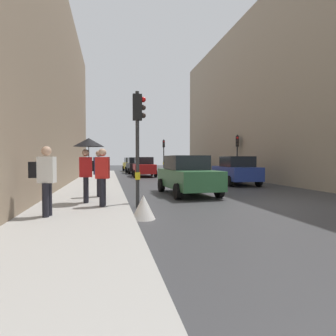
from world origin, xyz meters
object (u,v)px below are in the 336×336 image
pedestrian_with_grey_backpack (98,171)px  pedestrian_in_red_jacket (103,175)px  car_silver_hatchback (186,166)px  car_blue_van (236,170)px  traffic_light_near_left (138,128)px  car_green_estate (187,175)px  car_yellow_taxi (132,164)px  traffic_light_far_median (164,150)px  car_dark_suv (136,165)px  pedestrian_with_black_backpack (45,177)px  traffic_light_mid_street (237,148)px  car_red_sedan (144,167)px  warning_sign_triangle (144,207)px  pedestrian_with_umbrella (88,152)px

pedestrian_with_grey_backpack → pedestrian_in_red_jacket: (0.22, -2.23, -0.03)m
car_silver_hatchback → car_blue_van: bearing=-91.1°
car_blue_van → pedestrian_in_red_jacket: 10.93m
traffic_light_near_left → car_green_estate: traffic_light_near_left is taller
car_yellow_taxi → car_green_estate: (0.58, -24.18, 0.00)m
traffic_light_far_median → car_silver_hatchback: bearing=-69.9°
traffic_light_far_median → car_dark_suv: size_ratio=0.92×
car_green_estate → pedestrian_with_black_backpack: size_ratio=2.43×
traffic_light_mid_street → car_red_sedan: traffic_light_mid_street is taller
pedestrian_in_red_jacket → car_blue_van: bearing=43.1°
car_green_estate → pedestrian_in_red_jacket: size_ratio=2.43×
traffic_light_near_left → car_red_sedan: (2.18, 16.13, -1.75)m
car_yellow_taxi → pedestrian_with_grey_backpack: pedestrian_with_grey_backpack is taller
traffic_light_mid_street → pedestrian_with_black_backpack: 17.57m
car_red_sedan → car_blue_van: 10.20m
traffic_light_mid_street → pedestrian_with_grey_backpack: traffic_light_mid_street is taller
traffic_light_mid_street → pedestrian_in_red_jacket: 15.71m
car_yellow_taxi → car_dark_suv: same height
traffic_light_near_left → traffic_light_far_median: (5.52, 23.73, 0.07)m
car_blue_van → pedestrian_with_black_backpack: pedestrian_with_black_backpack is taller
car_dark_suv → pedestrian_with_black_backpack: (-4.51, -23.24, 0.29)m
traffic_light_near_left → pedestrian_in_red_jacket: 1.93m
car_silver_hatchback → car_dark_suv: (-5.09, 2.07, 0.00)m
traffic_light_far_median → car_green_estate: 21.02m
traffic_light_far_median → car_red_sedan: bearing=-113.7°
traffic_light_far_median → car_green_estate: traffic_light_far_median is taller
pedestrian_with_black_backpack → warning_sign_triangle: size_ratio=2.72×
car_blue_van → car_green_estate: bearing=-136.7°
car_red_sedan → car_dark_suv: bearing=92.1°
car_dark_suv → pedestrian_with_grey_backpack: (-3.34, -19.74, 0.29)m
car_yellow_taxi → pedestrian_in_red_jacket: (-3.09, -27.60, 0.25)m
car_blue_van → pedestrian_with_umbrella: pedestrian_with_umbrella is taller
car_blue_van → car_dark_suv: 15.29m
traffic_light_mid_street → car_dark_suv: bearing=125.0°
traffic_light_mid_street → car_silver_hatchback: 8.41m
pedestrian_with_umbrella → pedestrian_with_grey_backpack: size_ratio=1.21×
car_silver_hatchback → car_blue_van: same height
car_red_sedan → car_yellow_taxi: 11.05m
car_yellow_taxi → pedestrian_with_umbrella: size_ratio=2.01×
car_silver_hatchback → warning_sign_triangle: car_silver_hatchback is taller
car_silver_hatchback → pedestrian_with_black_backpack: bearing=-114.4°
traffic_light_mid_street → car_silver_hatchback: traffic_light_mid_street is taller
car_red_sedan → warning_sign_triangle: 18.09m
car_blue_van → warning_sign_triangle: 11.24m
car_green_estate → traffic_light_mid_street: bearing=52.3°
car_blue_van → pedestrian_with_grey_backpack: pedestrian_with_grey_backpack is taller
car_yellow_taxi → pedestrian_with_umbrella: pedestrian_with_umbrella is taller
car_red_sedan → car_dark_suv: 5.42m
pedestrian_with_black_backpack → pedestrian_with_umbrella: bearing=66.7°
car_yellow_taxi → pedestrian_with_black_backpack: (-4.48, -28.87, 0.29)m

